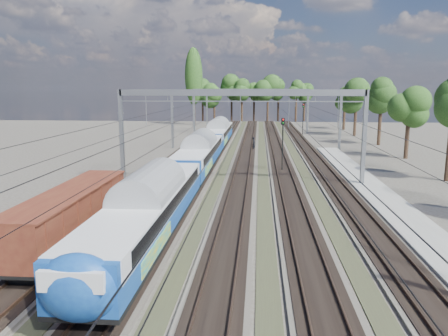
# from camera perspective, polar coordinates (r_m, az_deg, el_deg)

# --- Properties ---
(track_bed) EXTENTS (21.00, 130.00, 0.34)m
(track_bed) POSITION_cam_1_polar(r_m,az_deg,el_deg) (56.89, 2.76, 1.26)
(track_bed) COLOR #47423A
(track_bed) RESTS_ON ground
(platform) EXTENTS (3.00, 70.00, 0.30)m
(platform) POSITION_cam_1_polar(r_m,az_deg,el_deg) (34.00, 22.07, -5.67)
(platform) COLOR gray
(platform) RESTS_ON ground
(catenary) EXTENTS (25.65, 130.00, 9.00)m
(catenary) POSITION_cam_1_polar(r_m,az_deg,el_deg) (63.91, 3.33, 7.94)
(catenary) COLOR gray
(catenary) RESTS_ON ground
(tree_belt) EXTENTS (39.35, 101.63, 12.23)m
(tree_belt) POSITION_cam_1_polar(r_m,az_deg,el_deg) (104.85, 7.54, 9.75)
(tree_belt) COLOR black
(tree_belt) RESTS_ON ground
(poplar) EXTENTS (4.40, 4.40, 19.04)m
(poplar) POSITION_cam_1_polar(r_m,az_deg,el_deg) (110.38, -3.99, 11.80)
(poplar) COLOR black
(poplar) RESTS_ON ground
(emu_train) EXTENTS (3.07, 64.94, 4.49)m
(emu_train) POSITION_cam_1_polar(r_m,az_deg,el_deg) (46.19, -3.24, 2.32)
(emu_train) COLOR black
(emu_train) RESTS_ON ground
(freight_boxcar) EXTENTS (2.58, 12.47, 3.21)m
(freight_boxcar) POSITION_cam_1_polar(r_m,az_deg,el_deg) (26.78, -19.35, -5.69)
(freight_boxcar) COLOR black
(freight_boxcar) RESTS_ON ground
(worker) EXTENTS (0.57, 0.78, 2.01)m
(worker) POSITION_cam_1_polar(r_m,az_deg,el_deg) (64.81, 3.93, 3.17)
(worker) COLOR black
(worker) RESTS_ON ground
(signal_near) EXTENTS (0.41, 0.37, 5.91)m
(signal_near) POSITION_cam_1_polar(r_m,az_deg,el_deg) (48.32, 7.68, 3.91)
(signal_near) COLOR black
(signal_near) RESTS_ON ground
(signal_far) EXTENTS (0.40, 0.36, 6.16)m
(signal_far) POSITION_cam_1_polar(r_m,az_deg,el_deg) (87.02, 10.29, 6.78)
(signal_far) COLOR black
(signal_far) RESTS_ON ground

